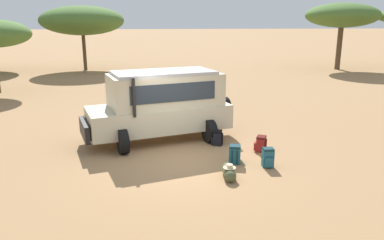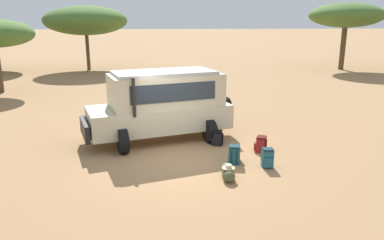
{
  "view_description": "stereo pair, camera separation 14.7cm",
  "coord_description": "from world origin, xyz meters",
  "px_view_note": "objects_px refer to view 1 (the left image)",
  "views": [
    {
      "loc": [
        -0.85,
        -10.61,
        4.16
      ],
      "look_at": [
        0.41,
        1.04,
        1.0
      ],
      "focal_mm": 35.0,
      "sensor_mm": 36.0,
      "label": 1
    },
    {
      "loc": [
        -0.71,
        -10.62,
        4.16
      ],
      "look_at": [
        0.41,
        1.04,
        1.0
      ],
      "focal_mm": 35.0,
      "sensor_mm": 36.0,
      "label": 2
    }
  ],
  "objects_px": {
    "backpack_cluster_center": "(268,158)",
    "acacia_tree_far_right": "(342,16)",
    "backpack_beside_front_wheel": "(217,138)",
    "acacia_tree_right_mid": "(82,21)",
    "backpack_outermost": "(261,144)",
    "safari_vehicle": "(162,104)",
    "duffel_bag_low_black_case": "(229,172)",
    "backpack_near_rear_wheel": "(235,154)"
  },
  "relations": [
    {
      "from": "backpack_cluster_center",
      "to": "acacia_tree_far_right",
      "type": "bearing_deg",
      "value": 58.8
    },
    {
      "from": "backpack_beside_front_wheel",
      "to": "acacia_tree_far_right",
      "type": "relative_size",
      "value": 0.08
    },
    {
      "from": "acacia_tree_right_mid",
      "to": "backpack_outermost",
      "type": "bearing_deg",
      "value": -67.2
    },
    {
      "from": "safari_vehicle",
      "to": "acacia_tree_right_mid",
      "type": "xyz_separation_m",
      "value": [
        -5.91,
        19.87,
        2.77
      ]
    },
    {
      "from": "backpack_beside_front_wheel",
      "to": "backpack_cluster_center",
      "type": "distance_m",
      "value": 2.38
    },
    {
      "from": "backpack_outermost",
      "to": "duffel_bag_low_black_case",
      "type": "distance_m",
      "value": 2.45
    },
    {
      "from": "backpack_outermost",
      "to": "backpack_near_rear_wheel",
      "type": "bearing_deg",
      "value": -138.89
    },
    {
      "from": "safari_vehicle",
      "to": "acacia_tree_far_right",
      "type": "height_order",
      "value": "acacia_tree_far_right"
    },
    {
      "from": "backpack_beside_front_wheel",
      "to": "backpack_outermost",
      "type": "bearing_deg",
      "value": -30.8
    },
    {
      "from": "safari_vehicle",
      "to": "backpack_outermost",
      "type": "height_order",
      "value": "safari_vehicle"
    },
    {
      "from": "backpack_outermost",
      "to": "acacia_tree_far_right",
      "type": "height_order",
      "value": "acacia_tree_far_right"
    },
    {
      "from": "backpack_cluster_center",
      "to": "duffel_bag_low_black_case",
      "type": "xyz_separation_m",
      "value": [
        -1.28,
        -0.64,
        -0.11
      ]
    },
    {
      "from": "backpack_cluster_center",
      "to": "duffel_bag_low_black_case",
      "type": "bearing_deg",
      "value": -153.39
    },
    {
      "from": "safari_vehicle",
      "to": "backpack_beside_front_wheel",
      "type": "height_order",
      "value": "safari_vehicle"
    },
    {
      "from": "acacia_tree_far_right",
      "to": "acacia_tree_right_mid",
      "type": "bearing_deg",
      "value": 174.74
    },
    {
      "from": "backpack_cluster_center",
      "to": "backpack_near_rear_wheel",
      "type": "bearing_deg",
      "value": 156.39
    },
    {
      "from": "acacia_tree_far_right",
      "to": "backpack_outermost",
      "type": "bearing_deg",
      "value": -122.53
    },
    {
      "from": "duffel_bag_low_black_case",
      "to": "acacia_tree_right_mid",
      "type": "distance_m",
      "value": 24.98
    },
    {
      "from": "backpack_outermost",
      "to": "duffel_bag_low_black_case",
      "type": "bearing_deg",
      "value": -126.53
    },
    {
      "from": "backpack_outermost",
      "to": "acacia_tree_far_right",
      "type": "relative_size",
      "value": 0.08
    },
    {
      "from": "backpack_beside_front_wheel",
      "to": "acacia_tree_right_mid",
      "type": "bearing_deg",
      "value": 110.49
    },
    {
      "from": "backpack_beside_front_wheel",
      "to": "duffel_bag_low_black_case",
      "type": "xyz_separation_m",
      "value": [
        -0.16,
        -2.74,
        -0.08
      ]
    },
    {
      "from": "duffel_bag_low_black_case",
      "to": "acacia_tree_right_mid",
      "type": "height_order",
      "value": "acacia_tree_right_mid"
    },
    {
      "from": "backpack_outermost",
      "to": "backpack_cluster_center",
      "type": "bearing_deg",
      "value": -97.38
    },
    {
      "from": "backpack_beside_front_wheel",
      "to": "backpack_near_rear_wheel",
      "type": "relative_size",
      "value": 0.91
    },
    {
      "from": "acacia_tree_right_mid",
      "to": "safari_vehicle",
      "type": "bearing_deg",
      "value": -73.45
    },
    {
      "from": "backpack_beside_front_wheel",
      "to": "backpack_outermost",
      "type": "xyz_separation_m",
      "value": [
        1.3,
        -0.77,
        0.0
      ]
    },
    {
      "from": "backpack_outermost",
      "to": "acacia_tree_far_right",
      "type": "distance_m",
      "value": 23.55
    },
    {
      "from": "backpack_outermost",
      "to": "acacia_tree_far_right",
      "type": "xyz_separation_m",
      "value": [
        12.46,
        19.53,
        4.21
      ]
    },
    {
      "from": "duffel_bag_low_black_case",
      "to": "backpack_near_rear_wheel",
      "type": "bearing_deg",
      "value": 69.37
    },
    {
      "from": "safari_vehicle",
      "to": "backpack_cluster_center",
      "type": "xyz_separation_m",
      "value": [
        2.97,
        -2.97,
        -1.02
      ]
    },
    {
      "from": "backpack_outermost",
      "to": "acacia_tree_right_mid",
      "type": "height_order",
      "value": "acacia_tree_right_mid"
    },
    {
      "from": "acacia_tree_far_right",
      "to": "duffel_bag_low_black_case",
      "type": "bearing_deg",
      "value": -122.91
    },
    {
      "from": "duffel_bag_low_black_case",
      "to": "acacia_tree_far_right",
      "type": "xyz_separation_m",
      "value": [
        13.92,
        21.5,
        4.29
      ]
    },
    {
      "from": "backpack_near_rear_wheel",
      "to": "acacia_tree_right_mid",
      "type": "relative_size",
      "value": 0.08
    },
    {
      "from": "duffel_bag_low_black_case",
      "to": "acacia_tree_right_mid",
      "type": "bearing_deg",
      "value": 107.91
    },
    {
      "from": "backpack_near_rear_wheel",
      "to": "acacia_tree_far_right",
      "type": "bearing_deg",
      "value": 56.54
    },
    {
      "from": "safari_vehicle",
      "to": "backpack_cluster_center",
      "type": "bearing_deg",
      "value": -44.98
    },
    {
      "from": "acacia_tree_right_mid",
      "to": "acacia_tree_far_right",
      "type": "height_order",
      "value": "acacia_tree_far_right"
    },
    {
      "from": "safari_vehicle",
      "to": "acacia_tree_far_right",
      "type": "xyz_separation_m",
      "value": [
        15.6,
        17.89,
        3.17
      ]
    },
    {
      "from": "acacia_tree_right_mid",
      "to": "acacia_tree_far_right",
      "type": "relative_size",
      "value": 1.13
    },
    {
      "from": "backpack_outermost",
      "to": "acacia_tree_right_mid",
      "type": "bearing_deg",
      "value": 112.8
    }
  ]
}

